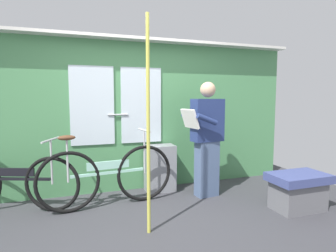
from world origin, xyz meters
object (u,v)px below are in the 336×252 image
(bicycle_near_door, at_px, (108,176))
(bicycle_leaning_behind, at_px, (12,182))
(trash_bin_by_wall, at_px, (160,168))
(bench_seat_corner, at_px, (298,190))
(handrail_pole, at_px, (148,127))
(passenger_reading_newspaper, at_px, (207,137))

(bicycle_near_door, relative_size, bicycle_leaning_behind, 1.10)
(trash_bin_by_wall, bearing_deg, bicycle_leaning_behind, -175.77)
(bench_seat_corner, bearing_deg, handrail_pole, 179.20)
(passenger_reading_newspaper, bearing_deg, handrail_pole, 30.13)
(handrail_pole, xyz_separation_m, bench_seat_corner, (1.88, -0.03, -0.85))
(bicycle_leaning_behind, relative_size, bench_seat_corner, 2.21)
(bicycle_leaning_behind, bearing_deg, passenger_reading_newspaper, 14.36)
(bicycle_near_door, height_order, handrail_pole, handrail_pole)
(passenger_reading_newspaper, height_order, handrail_pole, handrail_pole)
(bench_seat_corner, bearing_deg, trash_bin_by_wall, 138.58)
(trash_bin_by_wall, distance_m, bench_seat_corner, 1.86)
(handrail_pole, bearing_deg, passenger_reading_newspaper, 36.97)
(bicycle_leaning_behind, distance_m, passenger_reading_newspaper, 2.51)
(bicycle_leaning_behind, height_order, bench_seat_corner, bicycle_leaning_behind)
(passenger_reading_newspaper, distance_m, trash_bin_by_wall, 0.85)
(passenger_reading_newspaper, relative_size, trash_bin_by_wall, 2.34)
(trash_bin_by_wall, height_order, handrail_pole, handrail_pole)
(bench_seat_corner, bearing_deg, bicycle_near_door, 158.69)
(passenger_reading_newspaper, bearing_deg, bicycle_leaning_behind, -13.36)
(trash_bin_by_wall, height_order, bench_seat_corner, trash_bin_by_wall)
(bicycle_near_door, relative_size, handrail_pole, 0.78)
(bicycle_near_door, bearing_deg, bicycle_leaning_behind, 162.27)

